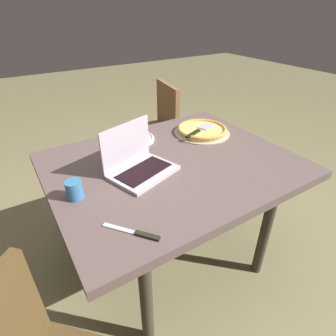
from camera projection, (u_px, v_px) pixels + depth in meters
ground_plane at (172, 254)px, 1.79m from camera, size 12.00×12.00×0.00m
dining_table at (172, 173)px, 1.46m from camera, size 1.24×1.00×0.70m
laptop at (138, 163)px, 1.32m from camera, size 0.36×0.30×0.23m
pizza_plate at (135, 138)px, 1.63m from camera, size 0.22×0.22×0.04m
pizza_tray at (202, 130)px, 1.72m from camera, size 0.35×0.35×0.04m
table_knife at (137, 233)px, 0.98m from camera, size 0.15×0.19×0.01m
drink_cup at (74, 190)px, 1.14m from camera, size 0.07×0.07×0.08m
chair_far at (155, 127)px, 2.38m from camera, size 0.49×0.49×0.84m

